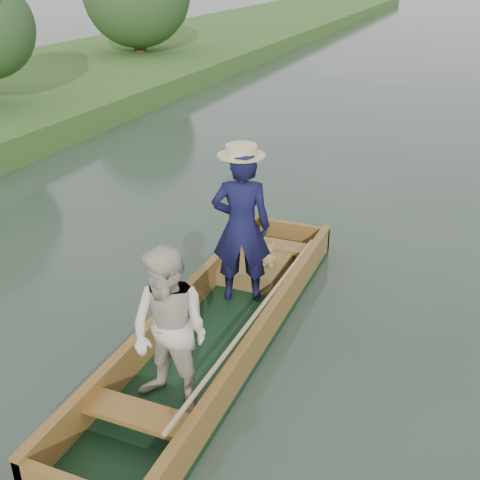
% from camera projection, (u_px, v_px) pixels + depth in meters
% --- Properties ---
extents(ground, '(120.00, 120.00, 0.00)m').
position_uv_depth(ground, '(219.00, 341.00, 6.49)').
color(ground, '#283D30').
rests_on(ground, ground).
extents(trees_far, '(23.13, 13.87, 4.58)m').
position_uv_depth(trees_far, '(429.00, 16.00, 13.10)').
color(trees_far, '#47331E').
rests_on(trees_far, ground).
extents(punt, '(1.15, 5.00, 1.93)m').
position_uv_depth(punt, '(216.00, 295.00, 6.20)').
color(punt, black).
rests_on(punt, ground).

